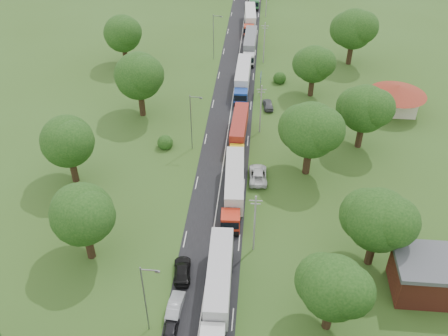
# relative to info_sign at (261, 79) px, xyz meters

# --- Properties ---
(ground) EXTENTS (260.00, 260.00, 0.00)m
(ground) POSITION_rel_info_sign_xyz_m (-5.20, -35.00, -3.00)
(ground) COLOR #314F1A
(ground) RESTS_ON ground
(road) EXTENTS (8.00, 200.00, 0.04)m
(road) POSITION_rel_info_sign_xyz_m (-5.20, -15.00, -3.00)
(road) COLOR black
(road) RESTS_ON ground
(info_sign) EXTENTS (0.12, 3.10, 4.10)m
(info_sign) POSITION_rel_info_sign_xyz_m (0.00, 0.00, 0.00)
(info_sign) COLOR slate
(info_sign) RESTS_ON ground
(pole_1) EXTENTS (1.60, 0.24, 9.00)m
(pole_1) POSITION_rel_info_sign_xyz_m (0.30, -42.00, 1.68)
(pole_1) COLOR gray
(pole_1) RESTS_ON ground
(pole_2) EXTENTS (1.60, 0.24, 9.00)m
(pole_2) POSITION_rel_info_sign_xyz_m (0.30, -14.00, 1.68)
(pole_2) COLOR gray
(pole_2) RESTS_ON ground
(pole_3) EXTENTS (1.60, 0.24, 9.00)m
(pole_3) POSITION_rel_info_sign_xyz_m (0.30, 14.00, 1.68)
(pole_3) COLOR gray
(pole_3) RESTS_ON ground
(lamp_0) EXTENTS (2.03, 0.22, 10.00)m
(lamp_0) POSITION_rel_info_sign_xyz_m (-10.55, -55.00, 2.55)
(lamp_0) COLOR slate
(lamp_0) RESTS_ON ground
(lamp_1) EXTENTS (2.03, 0.22, 10.00)m
(lamp_1) POSITION_rel_info_sign_xyz_m (-10.55, -20.00, 2.55)
(lamp_1) COLOR slate
(lamp_1) RESTS_ON ground
(lamp_2) EXTENTS (2.03, 0.22, 10.00)m
(lamp_2) POSITION_rel_info_sign_xyz_m (-10.55, 15.00, 2.55)
(lamp_2) COLOR slate
(lamp_2) RESTS_ON ground
(tree_2) EXTENTS (8.00, 8.00, 10.10)m
(tree_2) POSITION_rel_info_sign_xyz_m (8.79, -52.86, 3.59)
(tree_2) COLOR #382616
(tree_2) RESTS_ON ground
(tree_3) EXTENTS (8.80, 8.80, 11.07)m
(tree_3) POSITION_rel_info_sign_xyz_m (14.79, -42.84, 4.22)
(tree_3) COLOR #382616
(tree_3) RESTS_ON ground
(tree_4) EXTENTS (9.60, 9.60, 12.05)m
(tree_4) POSITION_rel_info_sign_xyz_m (7.79, -24.83, 4.85)
(tree_4) COLOR #382616
(tree_4) RESTS_ON ground
(tree_5) EXTENTS (8.80, 8.80, 11.07)m
(tree_5) POSITION_rel_info_sign_xyz_m (16.79, -16.84, 4.22)
(tree_5) COLOR #382616
(tree_5) RESTS_ON ground
(tree_6) EXTENTS (8.00, 8.00, 10.10)m
(tree_6) POSITION_rel_info_sign_xyz_m (9.79, 0.14, 3.59)
(tree_6) COLOR #382616
(tree_6) RESTS_ON ground
(tree_7) EXTENTS (9.60, 9.60, 12.05)m
(tree_7) POSITION_rel_info_sign_xyz_m (18.79, 15.17, 4.85)
(tree_7) COLOR #382616
(tree_7) RESTS_ON ground
(tree_10) EXTENTS (8.80, 8.80, 11.07)m
(tree_10) POSITION_rel_info_sign_xyz_m (-20.21, -44.84, 4.22)
(tree_10) COLOR #382616
(tree_10) RESTS_ON ground
(tree_11) EXTENTS (8.80, 8.80, 11.07)m
(tree_11) POSITION_rel_info_sign_xyz_m (-27.21, -29.84, 4.22)
(tree_11) COLOR #382616
(tree_11) RESTS_ON ground
(tree_12) EXTENTS (9.60, 9.60, 12.05)m
(tree_12) POSITION_rel_info_sign_xyz_m (-21.21, -9.83, 4.85)
(tree_12) COLOR #382616
(tree_12) RESTS_ON ground
(tree_13) EXTENTS (8.80, 8.80, 11.07)m
(tree_13) POSITION_rel_info_sign_xyz_m (-29.21, 10.16, 4.22)
(tree_13) COLOR #382616
(tree_13) RESTS_ON ground
(house_brick) EXTENTS (8.60, 6.60, 5.20)m
(house_brick) POSITION_rel_info_sign_xyz_m (20.80, -47.00, -0.35)
(house_brick) COLOR maroon
(house_brick) RESTS_ON ground
(house_cream) EXTENTS (10.08, 10.08, 5.80)m
(house_cream) POSITION_rel_info_sign_xyz_m (24.80, -5.00, 0.64)
(house_cream) COLOR beige
(house_cream) RESTS_ON ground
(truck_0) EXTENTS (3.00, 15.66, 4.34)m
(truck_0) POSITION_rel_info_sign_xyz_m (-3.46, -50.24, -0.70)
(truck_0) COLOR silver
(truck_0) RESTS_ON ground
(truck_1) EXTENTS (3.24, 15.28, 4.22)m
(truck_1) POSITION_rel_info_sign_xyz_m (-2.92, -32.21, -0.76)
(truck_1) COLOR red
(truck_1) RESTS_ON ground
(truck_2) EXTENTS (2.64, 13.71, 3.79)m
(truck_2) POSITION_rel_info_sign_xyz_m (-3.16, -17.02, -0.99)
(truck_2) COLOR gold
(truck_2) RESTS_ON ground
(truck_3) EXTENTS (2.67, 15.12, 4.19)m
(truck_3) POSITION_rel_info_sign_xyz_m (-3.58, 1.80, -0.78)
(truck_3) COLOR #193B97
(truck_3) RESTS_ON ground
(truck_4) EXTENTS (2.62, 14.58, 4.04)m
(truck_4) POSITION_rel_info_sign_xyz_m (-2.85, 18.22, -0.86)
(truck_4) COLOR silver
(truck_4) RESTS_ON ground
(truck_5) EXTENTS (3.26, 14.65, 4.05)m
(truck_5) POSITION_rel_info_sign_xyz_m (-3.53, 34.48, -0.86)
(truck_5) COLOR #B9351C
(truck_5) RESTS_ON ground
(car_lane_front) EXTENTS (1.76, 4.01, 1.34)m
(car_lane_front) POSITION_rel_info_sign_xyz_m (-8.20, -55.31, -2.33)
(car_lane_front) COLOR black
(car_lane_front) RESTS_ON ground
(car_lane_mid) EXTENTS (1.76, 4.43, 1.43)m
(car_lane_mid) POSITION_rel_info_sign_xyz_m (-8.20, -52.21, -2.28)
(car_lane_mid) COLOR #AEB2B7
(car_lane_mid) RESTS_ON ground
(car_lane_rear) EXTENTS (2.65, 5.25, 1.46)m
(car_lane_rear) POSITION_rel_info_sign_xyz_m (-8.20, -47.00, -2.27)
(car_lane_rear) COLOR black
(car_lane_rear) RESTS_ON ground
(car_verge_near) EXTENTS (2.98, 5.95, 1.62)m
(car_verge_near) POSITION_rel_info_sign_xyz_m (0.40, -27.25, -2.19)
(car_verge_near) COLOR silver
(car_verge_near) RESTS_ON ground
(car_verge_far) EXTENTS (2.32, 4.46, 1.45)m
(car_verge_far) POSITION_rel_info_sign_xyz_m (1.62, -5.56, -2.28)
(car_verge_far) COLOR #4C4E52
(car_verge_far) RESTS_ON ground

